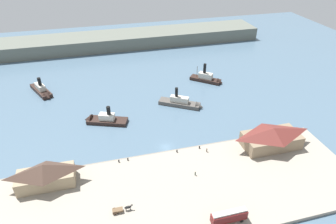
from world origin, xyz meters
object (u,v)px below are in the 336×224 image
object	(u,v)px
ferry_outer_harbor	(102,119)
ferry_mid_harbor	(184,103)
mooring_post_center_west	(199,147)
mooring_post_center_east	(177,151)
mooring_post_east	(128,159)
ferry_moored_east	(208,79)
pedestrian_near_west_shed	(207,150)
ferry_shed_west_terminal	(272,137)
horse_cart	(121,209)
mooring_post_west	(119,161)
ferry_approaching_east	(42,91)
street_tram	(229,216)
pedestrian_walking_west	(195,173)
ferry_shed_central_terminal	(45,175)

from	to	relation	value
ferry_outer_harbor	ferry_mid_harbor	size ratio (longest dim) A/B	0.95
mooring_post_center_west	ferry_mid_harbor	world-z (taller)	ferry_mid_harbor
mooring_post_center_east	mooring_post_east	xyz separation A→B (m)	(-17.13, 0.13, 0.00)
mooring_post_east	ferry_moored_east	bearing A→B (deg)	46.13
pedestrian_near_west_shed	mooring_post_center_east	size ratio (longest dim) A/B	1.78
ferry_shed_west_terminal	ferry_moored_east	distance (m)	55.78
ferry_shed_west_terminal	mooring_post_center_east	distance (m)	33.71
horse_cart	mooring_post_west	xyz separation A→B (m)	(1.61, 20.22, -0.48)
mooring_post_west	ferry_outer_harbor	world-z (taller)	ferry_outer_harbor
ferry_approaching_east	ferry_mid_harbor	world-z (taller)	ferry_mid_harbor
ferry_shed_west_terminal	ferry_outer_harbor	size ratio (longest dim) A/B	1.11
horse_cart	ferry_approaching_east	size ratio (longest dim) A/B	0.31
pedestrian_near_west_shed	ferry_mid_harbor	world-z (taller)	ferry_mid_harbor
ferry_shed_west_terminal	ferry_approaching_east	distance (m)	104.36
ferry_shed_west_terminal	ferry_mid_harbor	size ratio (longest dim) A/B	1.05
mooring_post_west	ferry_moored_east	xyz separation A→B (m)	(51.44, 50.52, 0.02)
horse_cart	pedestrian_near_west_shed	xyz separation A→B (m)	(31.85, 17.80, -0.19)
mooring_post_center_west	mooring_post_east	bearing A→B (deg)	179.55
street_tram	ferry_outer_harbor	distance (m)	64.80
pedestrian_walking_west	ferry_approaching_east	bearing A→B (deg)	126.34
ferry_shed_central_terminal	mooring_post_east	distance (m)	25.82
ferry_shed_west_terminal	street_tram	world-z (taller)	ferry_shed_west_terminal
street_tram	pedestrian_walking_west	xyz separation A→B (m)	(-2.81, 18.65, -1.67)
horse_cart	mooring_post_east	bearing A→B (deg)	77.19
ferry_shed_central_terminal	pedestrian_near_west_shed	bearing A→B (deg)	2.16
ferry_approaching_east	ferry_outer_harbor	bearing A→B (deg)	-50.61
street_tram	ferry_mid_harbor	size ratio (longest dim) A/B	0.51
pedestrian_near_west_shed	mooring_post_center_east	world-z (taller)	pedestrian_near_west_shed
ferry_shed_central_terminal	ferry_shed_west_terminal	xyz separation A→B (m)	(75.42, -0.73, -0.05)
ferry_shed_central_terminal	pedestrian_near_west_shed	xyz separation A→B (m)	(52.38, 1.97, -3.26)
ferry_moored_east	mooring_post_east	bearing A→B (deg)	-133.87
ferry_shed_west_terminal	horse_cart	size ratio (longest dim) A/B	3.53
ferry_outer_harbor	ferry_mid_harbor	world-z (taller)	ferry_mid_harbor
ferry_outer_harbor	pedestrian_walking_west	bearing A→B (deg)	-56.28
mooring_post_center_east	ferry_approaching_east	xyz separation A→B (m)	(-49.52, 58.48, -0.10)
mooring_post_east	ferry_approaching_east	size ratio (longest dim) A/B	0.05
horse_cart	mooring_post_west	distance (m)	20.28
ferry_shed_west_terminal	ferry_approaching_east	world-z (taller)	ferry_shed_west_terminal
mooring_post_east	ferry_outer_harbor	distance (m)	27.73
ferry_shed_west_terminal	ferry_mid_harbor	xyz separation A→B (m)	(-21.08, 36.01, -3.69)
horse_cart	ferry_outer_harbor	size ratio (longest dim) A/B	0.32
street_tram	pedestrian_near_west_shed	xyz separation A→B (m)	(4.81, 28.41, -1.64)
mooring_post_west	ferry_moored_east	world-z (taller)	ferry_moored_east
ferry_shed_central_terminal	ferry_moored_east	bearing A→B (deg)	36.73
mooring_post_center_east	mooring_post_center_west	bearing A→B (deg)	-0.49
ferry_shed_west_terminal	pedestrian_near_west_shed	xyz separation A→B (m)	(-23.03, 2.71, -3.21)
mooring_post_center_west	ferry_mid_harbor	xyz separation A→B (m)	(3.79, 30.94, -0.20)
ferry_shed_west_terminal	ferry_shed_central_terminal	bearing A→B (deg)	179.44
street_tram	mooring_post_east	distance (m)	38.28
ferry_mid_harbor	pedestrian_near_west_shed	bearing A→B (deg)	-93.37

